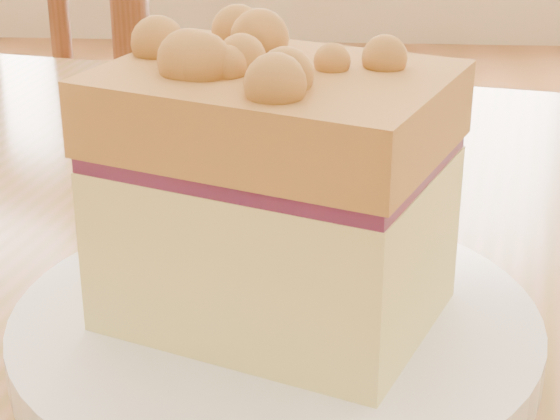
% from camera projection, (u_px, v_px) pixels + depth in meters
% --- Properties ---
extents(cafe_chair_main, '(0.56, 0.56, 0.96)m').
position_uv_depth(cafe_chair_main, '(90.00, 209.00, 1.24)').
color(cafe_chair_main, '#5B2E19').
rests_on(cafe_chair_main, ground).
extents(plate, '(0.23, 0.23, 0.02)m').
position_uv_depth(plate, '(276.00, 332.00, 0.43)').
color(plate, white).
rests_on(plate, cafe_table_main).
extents(cake_slice, '(0.16, 0.14, 0.13)m').
position_uv_depth(cake_slice, '(274.00, 186.00, 0.40)').
color(cake_slice, '#FFF090').
rests_on(cake_slice, plate).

